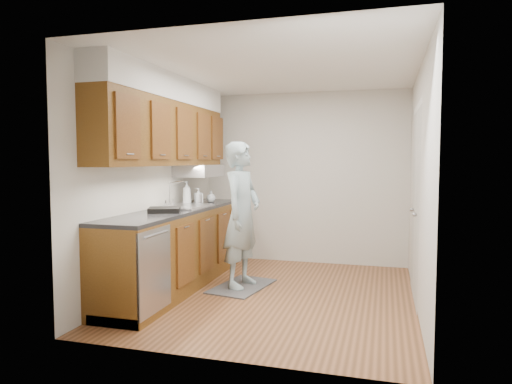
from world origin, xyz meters
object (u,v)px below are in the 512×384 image
(soap_bottle_a, at_px, (187,193))
(person, at_px, (242,205))
(dish_rack, at_px, (164,210))
(soap_bottle_c, at_px, (211,196))
(soap_bottle_b, at_px, (199,196))
(steel_can, at_px, (200,199))

(soap_bottle_a, bearing_deg, person, -22.63)
(soap_bottle_a, xyz_separation_m, dish_rack, (0.16, -0.95, -0.12))
(soap_bottle_a, xyz_separation_m, soap_bottle_c, (0.21, 0.33, -0.07))
(person, distance_m, dish_rack, 0.92)
(person, distance_m, soap_bottle_b, 0.87)
(person, bearing_deg, dish_rack, 138.34)
(soap_bottle_c, bearing_deg, person, -46.23)
(soap_bottle_b, xyz_separation_m, soap_bottle_c, (0.08, 0.24, -0.03))
(dish_rack, bearing_deg, soap_bottle_c, 65.54)
(soap_bottle_a, distance_m, steel_can, 0.19)
(soap_bottle_a, bearing_deg, soap_bottle_c, 57.40)
(person, height_order, steel_can, person)
(soap_bottle_c, height_order, dish_rack, soap_bottle_c)
(soap_bottle_a, xyz_separation_m, steel_can, (0.15, 0.07, -0.09))
(person, relative_size, soap_bottle_c, 12.17)
(soap_bottle_c, bearing_deg, soap_bottle_b, -108.27)
(soap_bottle_c, relative_size, dish_rack, 0.47)
(soap_bottle_a, relative_size, dish_rack, 0.88)
(steel_can, relative_size, dish_rack, 0.38)
(soap_bottle_a, height_order, dish_rack, soap_bottle_a)
(person, relative_size, dish_rack, 5.74)
(soap_bottle_a, height_order, steel_can, soap_bottle_a)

